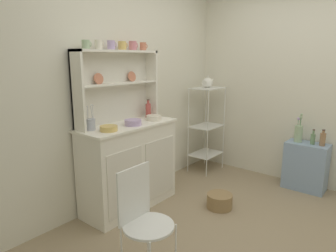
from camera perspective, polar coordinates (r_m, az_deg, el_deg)
name	(u,v)px	position (r m, az deg, el deg)	size (l,w,h in m)	color
ground_plane	(258,243)	(2.96, 16.61, -20.28)	(3.84, 3.84, 0.00)	#998466
wall_back	(126,89)	(3.44, -7.92, 6.99)	(3.84, 0.05, 2.50)	silver
wall_right	(320,87)	(4.07, 26.64, 6.66)	(0.05, 3.84, 2.50)	silver
hutch_cabinet	(129,165)	(3.28, -7.30, -7.30)	(1.09, 0.45, 0.92)	white
hutch_shelf_unit	(116,81)	(3.21, -9.80, 8.31)	(1.02, 0.18, 0.75)	silver
bakers_rack	(207,122)	(4.29, 7.27, 0.75)	(0.46, 0.33, 1.19)	silver
side_shelf_blue	(306,166)	(4.10, 24.47, -6.91)	(0.28, 0.48, 0.58)	#849EBC
wire_chair	(142,215)	(2.21, -4.84, -16.27)	(0.36, 0.36, 0.85)	white
floor_basket	(220,201)	(3.41, 9.68, -13.73)	(0.27, 0.27, 0.16)	#93754C
cup_sage_0	(86,44)	(2.93, -15.20, 14.60)	(0.08, 0.07, 0.08)	#9EB78E
cup_cream_1	(99,45)	(3.02, -12.91, 14.73)	(0.08, 0.07, 0.09)	silver
cup_lilac_2	(111,45)	(3.12, -10.63, 14.74)	(0.09, 0.08, 0.09)	#B79ECC
cup_gold_3	(122,46)	(3.22, -8.60, 14.73)	(0.09, 0.08, 0.09)	#DBB760
cup_rose_4	(133,46)	(3.32, -6.63, 14.78)	(0.10, 0.08, 0.09)	#D17A84
cup_terracotta_5	(143,46)	(3.43, -4.70, 14.70)	(0.08, 0.07, 0.09)	#C67556
bowl_mixing_large	(109,128)	(2.89, -11.10, -0.44)	(0.17, 0.17, 0.05)	#DBB760
bowl_floral_medium	(133,122)	(3.09, -6.60, 0.68)	(0.17, 0.17, 0.06)	#B79ECC
bowl_cream_small	(154,118)	(3.32, -2.69, 1.56)	(0.16, 0.16, 0.05)	silver
jam_bottle	(148,110)	(3.48, -3.74, 3.03)	(0.06, 0.06, 0.21)	#B74C47
utensil_jar	(91,124)	(2.94, -14.29, 0.37)	(0.08, 0.08, 0.25)	#B2B7C6
porcelain_teapot	(208,83)	(4.21, 7.47, 8.11)	(0.23, 0.14, 0.16)	white
flower_vase	(299,132)	(4.01, 23.36, -1.12)	(0.09, 0.09, 0.35)	#9EB78E
oil_bottle	(313,138)	(3.99, 25.61, -2.13)	(0.05, 0.05, 0.18)	#6B8C60
vinegar_bottle	(323,139)	(3.96, 27.10, -2.19)	(0.06, 0.06, 0.19)	#99704C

